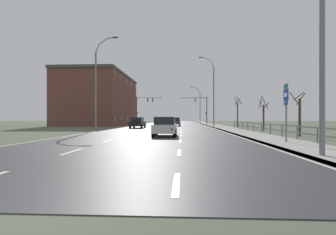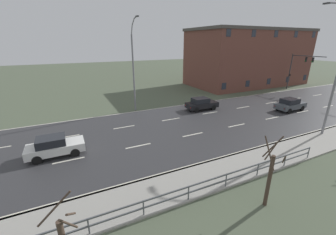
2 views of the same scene
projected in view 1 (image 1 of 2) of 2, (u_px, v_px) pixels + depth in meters
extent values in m
cube|color=#4C5642|center=(170.00, 126.00, 52.04)|extent=(160.00, 160.00, 0.12)
cube|color=#303033|center=(172.00, 124.00, 64.02)|extent=(14.00, 120.00, 0.02)
cube|color=beige|center=(72.00, 152.00, 11.62)|extent=(0.16, 2.20, 0.01)
cube|color=beige|center=(107.00, 141.00, 17.01)|extent=(0.16, 2.20, 0.01)
cube|color=beige|center=(125.00, 135.00, 22.41)|extent=(0.16, 2.20, 0.01)
cube|color=beige|center=(136.00, 132.00, 27.80)|extent=(0.16, 2.20, 0.01)
cube|color=beige|center=(144.00, 130.00, 33.19)|extent=(0.16, 2.20, 0.01)
cube|color=beige|center=(149.00, 128.00, 38.58)|extent=(0.16, 2.20, 0.01)
cube|color=beige|center=(153.00, 127.00, 43.98)|extent=(0.16, 2.20, 0.01)
cube|color=beige|center=(156.00, 126.00, 49.37)|extent=(0.16, 2.20, 0.01)
cube|color=beige|center=(159.00, 125.00, 54.76)|extent=(0.16, 2.20, 0.01)
cube|color=beige|center=(161.00, 124.00, 60.15)|extent=(0.16, 2.20, 0.01)
cube|color=beige|center=(163.00, 124.00, 65.54)|extent=(0.16, 2.20, 0.01)
cube|color=beige|center=(164.00, 123.00, 70.94)|extent=(0.16, 2.20, 0.01)
cube|color=beige|center=(166.00, 123.00, 76.33)|extent=(0.16, 2.20, 0.01)
cube|color=beige|center=(167.00, 123.00, 81.72)|extent=(0.16, 2.20, 0.01)
cube|color=beige|center=(168.00, 122.00, 87.11)|extent=(0.16, 2.20, 0.01)
cube|color=beige|center=(169.00, 122.00, 92.50)|extent=(0.16, 2.20, 0.01)
cube|color=beige|center=(169.00, 122.00, 97.90)|extent=(0.16, 2.20, 0.01)
cube|color=beige|center=(170.00, 122.00, 103.29)|extent=(0.16, 2.20, 0.01)
cube|color=beige|center=(171.00, 121.00, 108.68)|extent=(0.16, 2.20, 0.01)
cube|color=beige|center=(171.00, 121.00, 114.07)|extent=(0.16, 2.20, 0.01)
cube|color=beige|center=(172.00, 121.00, 119.46)|extent=(0.16, 2.20, 0.01)
cube|color=beige|center=(176.00, 183.00, 5.98)|extent=(0.16, 2.20, 0.01)
cube|color=beige|center=(179.00, 152.00, 11.37)|extent=(0.16, 2.20, 0.01)
cube|color=beige|center=(180.00, 141.00, 16.76)|extent=(0.16, 2.20, 0.01)
cube|color=beige|center=(181.00, 136.00, 22.15)|extent=(0.16, 2.20, 0.01)
cube|color=beige|center=(181.00, 132.00, 27.55)|extent=(0.16, 2.20, 0.01)
cube|color=beige|center=(181.00, 130.00, 32.94)|extent=(0.16, 2.20, 0.01)
cube|color=beige|center=(182.00, 128.00, 38.33)|extent=(0.16, 2.20, 0.01)
cube|color=beige|center=(182.00, 127.00, 43.72)|extent=(0.16, 2.20, 0.01)
cube|color=beige|center=(182.00, 126.00, 49.11)|extent=(0.16, 2.20, 0.01)
cube|color=beige|center=(182.00, 125.00, 54.51)|extent=(0.16, 2.20, 0.01)
cube|color=beige|center=(182.00, 124.00, 59.90)|extent=(0.16, 2.20, 0.01)
cube|color=beige|center=(182.00, 124.00, 65.29)|extent=(0.16, 2.20, 0.01)
cube|color=beige|center=(182.00, 123.00, 70.68)|extent=(0.16, 2.20, 0.01)
cube|color=beige|center=(182.00, 123.00, 76.07)|extent=(0.16, 2.20, 0.01)
cube|color=beige|center=(182.00, 123.00, 81.47)|extent=(0.16, 2.20, 0.01)
cube|color=beige|center=(182.00, 122.00, 86.86)|extent=(0.16, 2.20, 0.01)
cube|color=beige|center=(182.00, 122.00, 92.25)|extent=(0.16, 2.20, 0.01)
cube|color=beige|center=(182.00, 122.00, 97.64)|extent=(0.16, 2.20, 0.01)
cube|color=beige|center=(182.00, 122.00, 103.04)|extent=(0.16, 2.20, 0.01)
cube|color=beige|center=(182.00, 122.00, 108.43)|extent=(0.16, 2.20, 0.01)
cube|color=beige|center=(182.00, 121.00, 113.82)|extent=(0.16, 2.20, 0.01)
cube|color=beige|center=(182.00, 121.00, 119.21)|extent=(0.16, 2.20, 0.01)
cube|color=beige|center=(201.00, 124.00, 63.65)|extent=(0.16, 120.00, 0.01)
cube|color=beige|center=(144.00, 124.00, 64.39)|extent=(0.16, 120.00, 0.01)
cube|color=gray|center=(208.00, 124.00, 63.56)|extent=(3.00, 120.00, 0.12)
cube|color=slate|center=(202.00, 124.00, 63.64)|extent=(0.16, 120.00, 0.12)
cube|color=#515459|center=(271.00, 124.00, 22.36)|extent=(0.06, 31.15, 0.08)
cube|color=#515459|center=(271.00, 129.00, 22.36)|extent=(0.06, 31.15, 0.08)
cylinder|color=#515459|center=(317.00, 136.00, 14.59)|extent=(0.07, 0.07, 1.00)
cylinder|color=#515459|center=(297.00, 133.00, 17.18)|extent=(0.07, 0.07, 1.00)
cylinder|color=#515459|center=(282.00, 131.00, 19.77)|extent=(0.07, 0.07, 1.00)
cylinder|color=#515459|center=(271.00, 130.00, 22.36)|extent=(0.07, 0.07, 1.00)
cylinder|color=#515459|center=(261.00, 128.00, 24.96)|extent=(0.07, 0.07, 1.00)
cylinder|color=#515459|center=(254.00, 127.00, 27.55)|extent=(0.07, 0.07, 1.00)
cylinder|color=#515459|center=(248.00, 127.00, 30.14)|extent=(0.07, 0.07, 1.00)
cylinder|color=#515459|center=(243.00, 126.00, 32.73)|extent=(0.07, 0.07, 1.00)
cylinder|color=#515459|center=(238.00, 125.00, 35.32)|extent=(0.07, 0.07, 1.00)
cylinder|color=#515459|center=(234.00, 125.00, 37.91)|extent=(0.07, 0.07, 1.00)
cylinder|color=slate|center=(322.00, 41.00, 9.81)|extent=(0.20, 0.20, 8.63)
cylinder|color=slate|center=(214.00, 97.00, 43.72)|extent=(0.20, 0.20, 9.85)
cylinder|color=slate|center=(212.00, 64.00, 43.74)|extent=(0.52, 0.11, 0.95)
cylinder|color=slate|center=(209.00, 60.00, 43.78)|extent=(0.88, 0.11, 0.66)
cylinder|color=slate|center=(203.00, 58.00, 43.82)|extent=(1.00, 0.11, 0.28)
cube|color=#333335|center=(200.00, 57.00, 43.85)|extent=(0.56, 0.24, 0.12)
cylinder|color=slate|center=(200.00, 108.00, 77.64)|extent=(0.20, 0.20, 8.65)
cylinder|color=slate|center=(199.00, 92.00, 77.66)|extent=(0.58, 0.11, 1.07)
cylinder|color=slate|center=(197.00, 89.00, 77.70)|extent=(0.98, 0.11, 0.74)
cylinder|color=slate|center=(193.00, 87.00, 77.75)|extent=(1.13, 0.11, 0.30)
cube|color=#333335|center=(191.00, 87.00, 77.78)|extent=(0.56, 0.24, 0.12)
cylinder|color=slate|center=(96.00, 91.00, 30.98)|extent=(0.20, 0.20, 9.14)
cylinder|color=slate|center=(98.00, 48.00, 30.97)|extent=(0.54, 0.11, 0.99)
cylinder|color=slate|center=(103.00, 41.00, 30.94)|extent=(0.92, 0.11, 0.69)
cylinder|color=slate|center=(111.00, 38.00, 30.89)|extent=(1.04, 0.11, 0.29)
cube|color=#333335|center=(115.00, 37.00, 30.86)|extent=(0.56, 0.24, 0.12)
cylinder|color=slate|center=(286.00, 114.00, 15.24)|extent=(0.09, 0.09, 3.46)
cube|color=#146633|center=(286.00, 86.00, 15.25)|extent=(0.03, 0.56, 0.24)
cube|color=#143899|center=(286.00, 95.00, 15.25)|extent=(0.03, 0.68, 0.68)
cube|color=white|center=(286.00, 95.00, 15.25)|extent=(0.01, 0.44, 0.22)
cube|color=#143899|center=(286.00, 103.00, 15.25)|extent=(0.03, 0.52, 0.22)
cylinder|color=#38383A|center=(207.00, 111.00, 59.61)|extent=(0.18, 0.18, 6.25)
cylinder|color=#38383A|center=(194.00, 98.00, 59.77)|extent=(5.76, 0.12, 0.12)
cube|color=black|center=(195.00, 100.00, 59.76)|extent=(0.20, 0.28, 0.80)
sphere|color=#2D2D2D|center=(195.00, 99.00, 59.61)|extent=(0.14, 0.14, 0.14)
sphere|color=#2D2D2D|center=(195.00, 100.00, 59.61)|extent=(0.14, 0.14, 0.14)
sphere|color=green|center=(195.00, 101.00, 59.61)|extent=(0.14, 0.14, 0.14)
cube|color=black|center=(206.00, 113.00, 59.57)|extent=(0.18, 0.12, 0.32)
cylinder|color=#38383A|center=(137.00, 111.00, 60.37)|extent=(0.18, 0.18, 6.32)
cylinder|color=#38383A|center=(149.00, 98.00, 60.23)|extent=(5.64, 0.12, 0.12)
cube|color=black|center=(148.00, 100.00, 60.24)|extent=(0.20, 0.28, 0.80)
sphere|color=#2D2D2D|center=(148.00, 99.00, 60.09)|extent=(0.14, 0.14, 0.14)
sphere|color=#2D2D2D|center=(148.00, 100.00, 60.09)|extent=(0.14, 0.14, 0.14)
sphere|color=green|center=(148.00, 101.00, 60.09)|extent=(0.14, 0.14, 0.14)
cube|color=black|center=(153.00, 100.00, 60.18)|extent=(0.20, 0.28, 0.80)
sphere|color=#2D2D2D|center=(153.00, 99.00, 60.03)|extent=(0.14, 0.14, 0.14)
sphere|color=#2D2D2D|center=(153.00, 100.00, 60.03)|extent=(0.14, 0.14, 0.14)
sphere|color=green|center=(153.00, 101.00, 60.03)|extent=(0.14, 0.14, 0.14)
cube|color=black|center=(138.00, 113.00, 60.31)|extent=(0.18, 0.12, 0.32)
cube|color=#474C51|center=(175.00, 123.00, 48.25)|extent=(1.86, 4.14, 0.64)
cube|color=black|center=(175.00, 119.00, 48.00)|extent=(1.61, 2.04, 0.60)
cube|color=slate|center=(175.00, 119.00, 48.95)|extent=(1.41, 0.11, 0.51)
cylinder|color=black|center=(180.00, 124.00, 49.50)|extent=(0.24, 0.67, 0.66)
cylinder|color=black|center=(171.00, 124.00, 49.55)|extent=(0.24, 0.67, 0.66)
cylinder|color=black|center=(180.00, 124.00, 46.96)|extent=(0.24, 0.67, 0.66)
cylinder|color=black|center=(171.00, 124.00, 47.00)|extent=(0.24, 0.67, 0.66)
cube|color=red|center=(171.00, 123.00, 46.24)|extent=(0.16, 0.04, 0.14)
cube|color=red|center=(179.00, 123.00, 46.20)|extent=(0.16, 0.04, 0.14)
cube|color=silver|center=(165.00, 128.00, 21.46)|extent=(1.76, 4.10, 0.64)
cube|color=black|center=(165.00, 121.00, 21.21)|extent=(1.56, 2.00, 0.60)
cube|color=slate|center=(165.00, 121.00, 22.16)|extent=(1.40, 0.08, 0.51)
cylinder|color=black|center=(175.00, 132.00, 22.69)|extent=(0.22, 0.66, 0.66)
cylinder|color=black|center=(156.00, 131.00, 22.77)|extent=(0.22, 0.66, 0.66)
cylinder|color=black|center=(174.00, 133.00, 20.15)|extent=(0.22, 0.66, 0.66)
cylinder|color=black|center=(153.00, 133.00, 20.24)|extent=(0.22, 0.66, 0.66)
cube|color=red|center=(154.00, 129.00, 19.47)|extent=(0.16, 0.04, 0.14)
cube|color=red|center=(172.00, 129.00, 19.40)|extent=(0.16, 0.04, 0.14)
cube|color=black|center=(138.00, 124.00, 38.56)|extent=(1.88, 4.15, 0.64)
cube|color=black|center=(137.00, 119.00, 38.32)|extent=(1.62, 2.05, 0.60)
cube|color=slate|center=(139.00, 120.00, 39.26)|extent=(1.41, 0.12, 0.51)
cylinder|color=black|center=(145.00, 126.00, 39.76)|extent=(0.24, 0.67, 0.66)
cylinder|color=black|center=(134.00, 126.00, 39.90)|extent=(0.24, 0.67, 0.66)
cylinder|color=black|center=(142.00, 126.00, 37.23)|extent=(0.24, 0.67, 0.66)
cylinder|color=black|center=(130.00, 126.00, 37.37)|extent=(0.24, 0.67, 0.66)
cube|color=red|center=(130.00, 124.00, 36.60)|extent=(0.16, 0.04, 0.14)
cube|color=red|center=(139.00, 124.00, 36.49)|extent=(0.16, 0.04, 0.14)
cube|color=brown|center=(100.00, 101.00, 57.61)|extent=(11.61, 23.27, 10.21)
cube|color=#4C4742|center=(100.00, 76.00, 57.62)|extent=(11.84, 23.74, 0.50)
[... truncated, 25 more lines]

